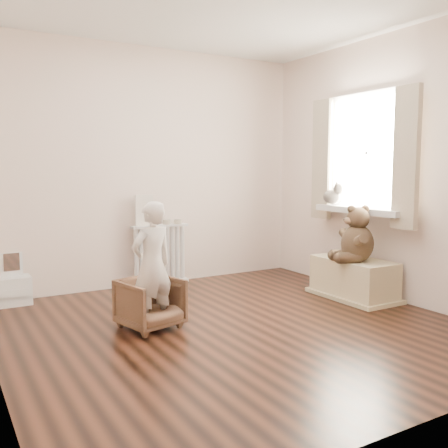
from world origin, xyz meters
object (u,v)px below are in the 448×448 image
plush_cat (332,196)px  radiator (160,251)px  toy_vanity (13,276)px  toy_bench (354,278)px  teddy_bear (358,233)px  child (152,265)px  armchair (150,303)px

plush_cat → radiator: bearing=153.2°
plush_cat → toy_vanity: bearing=167.6°
toy_bench → teddy_bear: teddy_bear is taller
child → teddy_bear: size_ratio=1.88×
armchair → plush_cat: size_ratio=1.59×
toy_bench → radiator: bearing=135.0°
plush_cat → teddy_bear: bearing=-104.0°
teddy_bear → armchair: bearing=-164.4°
toy_bench → plush_cat: plush_cat is taller
radiator → toy_vanity: size_ratio=1.37×
toy_vanity → teddy_bear: bearing=-27.5°
armchair → toy_bench: armchair is taller
radiator → toy_vanity: (-1.52, -0.03, -0.11)m
teddy_bear → toy_vanity: bearing=174.0°
child → radiator: bearing=-128.8°
armchair → radiator: bearing=50.4°
toy_vanity → plush_cat: 3.36m
radiator → armchair: 1.51m
child → plush_cat: size_ratio=3.58×
armchair → child: bearing=-103.6°
toy_vanity → child: size_ratio=0.49×
toy_vanity → teddy_bear: size_ratio=0.91×
teddy_bear → plush_cat: bearing=92.9°
child → teddy_bear: bearing=161.9°
radiator → teddy_bear: bearing=-47.7°
child → plush_cat: (2.27, 0.42, 0.47)m
toy_vanity → radiator: bearing=1.1°
toy_vanity → plush_cat: plush_cat is taller
toy_bench → toy_vanity: bearing=154.3°
armchair → toy_bench: size_ratio=0.54×
radiator → armchair: size_ratio=1.50×
teddy_bear → radiator: bearing=153.8°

